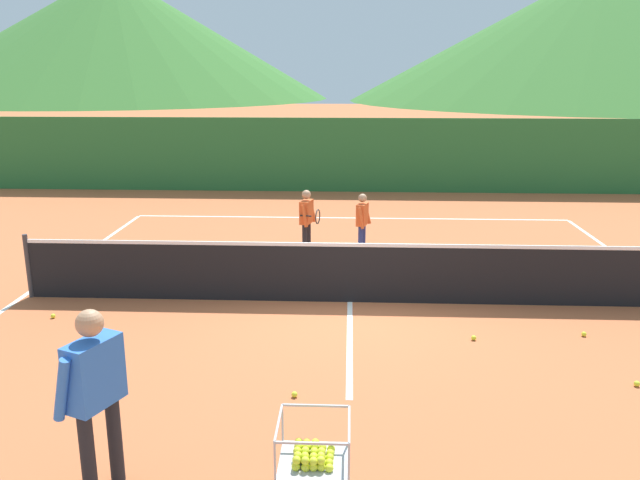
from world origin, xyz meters
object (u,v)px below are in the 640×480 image
(tennis_net, at_px, (350,272))
(tennis_ball_2, at_px, (474,338))
(student_0, at_px, (307,216))
(instructor, at_px, (95,385))
(tennis_ball_0, at_px, (69,403))
(student_1, at_px, (362,218))
(tennis_ball_1, at_px, (53,316))
(ball_cart, at_px, (312,456))
(tennis_ball_3, at_px, (637,384))
(tennis_ball_5, at_px, (584,334))
(tennis_ball_6, at_px, (294,394))

(tennis_net, xyz_separation_m, tennis_ball_2, (1.70, -1.42, -0.47))
(student_0, relative_size, tennis_ball_2, 19.25)
(instructor, relative_size, tennis_ball_2, 24.94)
(tennis_ball_0, bearing_deg, student_1, 61.72)
(student_1, height_order, tennis_ball_1, student_1)
(ball_cart, xyz_separation_m, tennis_ball_3, (3.66, 2.49, -0.56))
(instructor, relative_size, tennis_ball_3, 24.94)
(instructor, height_order, tennis_ball_2, instructor)
(tennis_ball_2, height_order, tennis_ball_5, same)
(student_1, relative_size, tennis_ball_6, 18.19)
(instructor, height_order, student_1, instructor)
(student_1, height_order, tennis_ball_3, student_1)
(tennis_ball_2, distance_m, tennis_ball_3, 2.09)
(tennis_ball_2, bearing_deg, tennis_ball_3, -37.09)
(student_1, relative_size, tennis_ball_1, 18.19)
(tennis_net, height_order, tennis_ball_5, tennis_net)
(tennis_ball_5, bearing_deg, ball_cart, -131.91)
(student_0, xyz_separation_m, tennis_ball_2, (2.56, -4.10, -0.75))
(tennis_ball_0, height_order, tennis_ball_3, same)
(tennis_ball_5, bearing_deg, tennis_ball_0, -160.73)
(student_1, distance_m, tennis_ball_6, 5.97)
(tennis_net, xyz_separation_m, ball_cart, (-0.30, -5.18, 0.10))
(student_1, relative_size, tennis_ball_2, 18.19)
(tennis_ball_2, height_order, tennis_ball_6, same)
(tennis_ball_0, distance_m, tennis_ball_1, 2.87)
(tennis_net, distance_m, tennis_ball_0, 4.65)
(tennis_ball_0, bearing_deg, student_0, 69.97)
(student_1, bearing_deg, tennis_net, -94.81)
(student_0, relative_size, student_1, 1.06)
(student_0, bearing_deg, ball_cart, -85.89)
(tennis_ball_2, bearing_deg, tennis_ball_1, 175.11)
(instructor, bearing_deg, tennis_ball_6, 48.53)
(tennis_net, xyz_separation_m, student_0, (-0.86, 2.68, 0.29))
(tennis_ball_0, bearing_deg, tennis_ball_2, 22.81)
(instructor, distance_m, tennis_ball_2, 5.26)
(student_0, xyz_separation_m, tennis_ball_5, (4.12, -3.90, -0.75))
(instructor, xyz_separation_m, tennis_ball_2, (3.85, 3.44, -0.98))
(tennis_net, relative_size, tennis_ball_6, 153.81)
(ball_cart, bearing_deg, instructor, 170.37)
(tennis_net, bearing_deg, tennis_ball_6, -101.25)
(tennis_ball_1, height_order, tennis_ball_6, same)
(tennis_ball_6, bearing_deg, tennis_ball_3, 6.36)
(instructor, relative_size, student_0, 1.30)
(student_1, height_order, tennis_ball_6, student_1)
(tennis_net, height_order, tennis_ball_3, tennis_net)
(instructor, distance_m, tennis_ball_1, 4.67)
(ball_cart, bearing_deg, tennis_ball_5, 48.09)
(ball_cart, height_order, tennis_ball_6, ball_cart)
(tennis_net, relative_size, tennis_ball_5, 153.81)
(ball_cart, bearing_deg, tennis_ball_0, 148.14)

